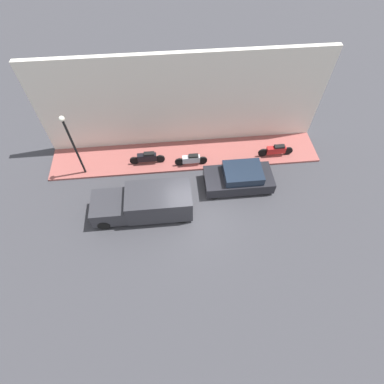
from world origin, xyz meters
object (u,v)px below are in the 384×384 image
(motorcycle_red, at_px, (276,150))
(delivery_van, at_px, (144,203))
(streetlamp, at_px, (72,141))
(motorcycle_black, at_px, (147,158))
(scooter_silver, at_px, (191,159))
(parked_car, at_px, (239,178))

(motorcycle_red, bearing_deg, delivery_van, 112.61)
(streetlamp, bearing_deg, delivery_van, -130.72)
(delivery_van, relative_size, motorcycle_black, 2.47)
(motorcycle_black, bearing_deg, delivery_van, 177.28)
(motorcycle_red, relative_size, streetlamp, 0.51)
(scooter_silver, bearing_deg, motorcycle_black, 81.88)
(scooter_silver, xyz_separation_m, motorcycle_red, (0.27, -5.20, 0.01))
(delivery_van, distance_m, streetlamp, 5.01)
(motorcycle_red, bearing_deg, scooter_silver, 92.93)
(parked_car, distance_m, motorcycle_red, 3.32)
(parked_car, distance_m, scooter_silver, 3.07)
(motorcycle_black, height_order, streetlamp, streetlamp)
(scooter_silver, distance_m, motorcycle_red, 5.20)
(scooter_silver, bearing_deg, motorcycle_red, -87.07)
(motorcycle_black, relative_size, streetlamp, 0.50)
(streetlamp, bearing_deg, motorcycle_red, -88.65)
(delivery_van, bearing_deg, scooter_silver, -42.12)
(scooter_silver, distance_m, streetlamp, 6.64)
(motorcycle_red, relative_size, motorcycle_black, 1.02)
(parked_car, xyz_separation_m, motorcycle_red, (1.99, -2.65, -0.08))
(delivery_van, bearing_deg, motorcycle_red, -67.39)
(parked_car, height_order, motorcycle_black, parked_car)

